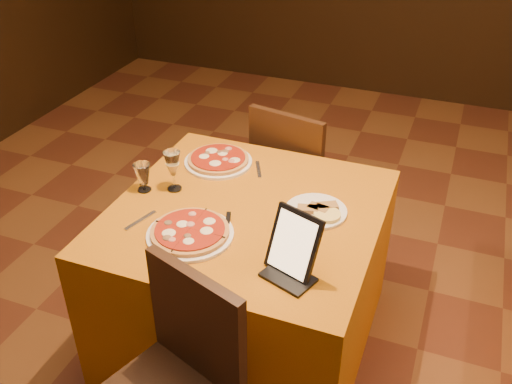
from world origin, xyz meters
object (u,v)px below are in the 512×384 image
(main_table, at_px, (247,278))
(water_glass, at_px, (143,178))
(pizza_near, at_px, (190,233))
(chair_main_far, at_px, (301,177))
(tablet, at_px, (294,244))
(wine_glass, at_px, (173,171))
(pizza_far, at_px, (218,160))

(main_table, bearing_deg, water_glass, -177.23)
(main_table, distance_m, pizza_near, 0.48)
(chair_main_far, distance_m, pizza_near, 1.11)
(water_glass, relative_size, tablet, 0.53)
(pizza_near, distance_m, wine_glass, 0.37)
(pizza_far, bearing_deg, water_glass, -121.33)
(pizza_near, xyz_separation_m, wine_glass, (-0.22, 0.28, 0.08))
(chair_main_far, xyz_separation_m, pizza_near, (-0.14, -1.06, 0.31))
(main_table, relative_size, pizza_near, 3.21)
(chair_main_far, relative_size, tablet, 3.73)
(tablet, bearing_deg, main_table, 154.84)
(pizza_far, distance_m, wine_glass, 0.30)
(chair_main_far, relative_size, pizza_far, 2.82)
(main_table, distance_m, tablet, 0.65)
(pizza_near, distance_m, water_glass, 0.41)
(wine_glass, height_order, water_glass, wine_glass)
(chair_main_far, bearing_deg, main_table, 101.35)
(tablet, bearing_deg, pizza_near, -166.62)
(main_table, height_order, pizza_far, pizza_far)
(wine_glass, relative_size, tablet, 0.78)
(chair_main_far, relative_size, wine_glass, 4.79)
(chair_main_far, xyz_separation_m, water_glass, (-0.48, -0.83, 0.36))
(pizza_near, height_order, pizza_far, same)
(pizza_near, relative_size, wine_glass, 1.80)
(main_table, height_order, chair_main_far, chair_main_far)
(chair_main_far, relative_size, water_glass, 7.00)
(pizza_far, distance_m, tablet, 0.84)
(main_table, xyz_separation_m, pizza_near, (-0.14, -0.25, 0.39))
(pizza_near, distance_m, tablet, 0.45)
(main_table, relative_size, water_glass, 8.46)
(pizza_far, bearing_deg, tablet, -47.01)
(pizza_near, bearing_deg, tablet, -6.43)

